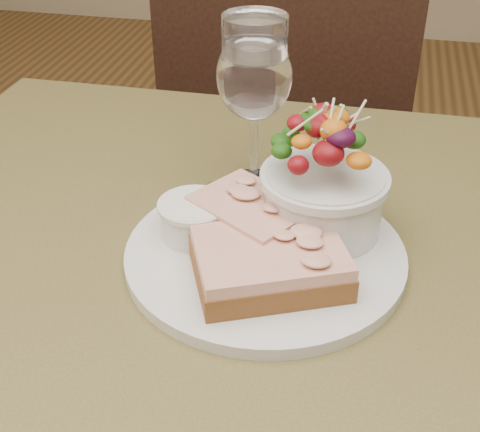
% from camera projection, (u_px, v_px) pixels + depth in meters
% --- Properties ---
extents(cafe_table, '(0.80, 0.80, 0.75)m').
position_uv_depth(cafe_table, '(221.00, 361.00, 0.65)').
color(cafe_table, '#4B4520').
rests_on(cafe_table, ground).
extents(chair_far, '(0.44, 0.44, 0.90)m').
position_uv_depth(chair_far, '(291.00, 236.00, 1.44)').
color(chair_far, black).
rests_on(chair_far, ground).
extents(dinner_plate, '(0.26, 0.26, 0.01)m').
position_uv_depth(dinner_plate, '(265.00, 254.00, 0.62)').
color(dinner_plate, silver).
rests_on(dinner_plate, cafe_table).
extents(sandwich_front, '(0.15, 0.14, 0.03)m').
position_uv_depth(sandwich_front, '(270.00, 263.00, 0.57)').
color(sandwich_front, '#492813').
rests_on(sandwich_front, dinner_plate).
extents(sandwich_back, '(0.13, 0.12, 0.03)m').
position_uv_depth(sandwich_back, '(251.00, 216.00, 0.62)').
color(sandwich_back, '#492813').
rests_on(sandwich_back, dinner_plate).
extents(ramekin, '(0.06, 0.06, 0.04)m').
position_uv_depth(ramekin, '(194.00, 217.00, 0.62)').
color(ramekin, silver).
rests_on(ramekin, dinner_plate).
extents(salad_bowl, '(0.11, 0.11, 0.13)m').
position_uv_depth(salad_bowl, '(325.00, 175.00, 0.61)').
color(salad_bowl, silver).
rests_on(salad_bowl, dinner_plate).
extents(garnish, '(0.05, 0.04, 0.02)m').
position_uv_depth(garnish, '(203.00, 196.00, 0.68)').
color(garnish, '#113C0A').
rests_on(garnish, dinner_plate).
extents(wine_glass, '(0.08, 0.08, 0.18)m').
position_uv_depth(wine_glass, '(254.00, 81.00, 0.66)').
color(wine_glass, white).
rests_on(wine_glass, cafe_table).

